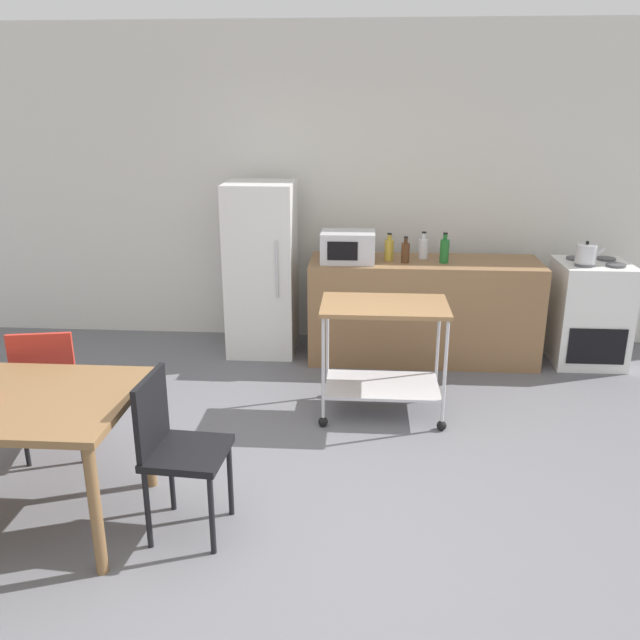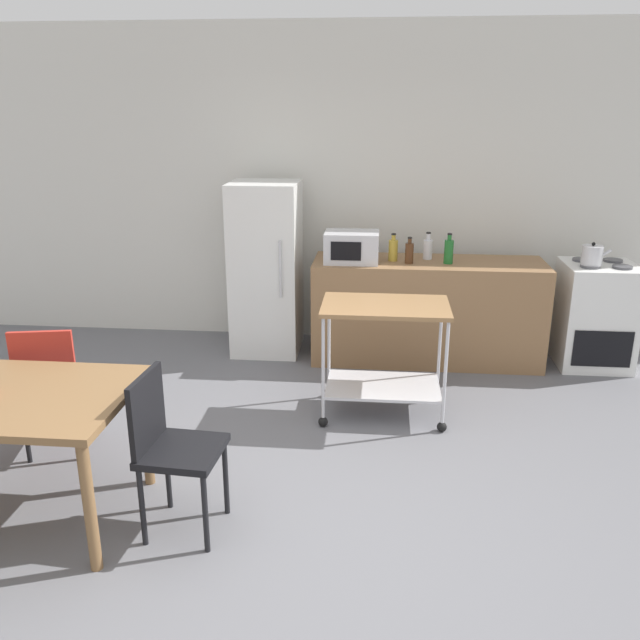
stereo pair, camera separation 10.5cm
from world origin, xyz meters
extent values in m
plane|color=slate|center=(0.00, 0.00, 0.00)|extent=(12.00, 12.00, 0.00)
cube|color=silver|center=(0.00, 3.20, 1.45)|extent=(8.40, 0.12, 2.90)
cube|color=olive|center=(0.90, 2.60, 0.45)|extent=(2.00, 0.64, 0.90)
cylinder|color=brown|center=(-0.88, -0.41, 0.35)|extent=(0.06, 0.06, 0.71)
cylinder|color=brown|center=(-0.88, 0.37, 0.35)|extent=(0.06, 0.06, 0.71)
cube|color=#B72D23|center=(-1.60, 0.73, 0.47)|extent=(0.47, 0.47, 0.04)
cube|color=#B72D23|center=(-1.57, 0.55, 0.69)|extent=(0.38, 0.10, 0.40)
cylinder|color=black|center=(-1.47, 0.93, 0.23)|extent=(0.03, 0.03, 0.45)
cylinder|color=black|center=(-1.80, 0.86, 0.23)|extent=(0.03, 0.03, 0.45)
cylinder|color=black|center=(-1.40, 0.59, 0.23)|extent=(0.03, 0.03, 0.45)
cylinder|color=black|center=(-1.73, 0.53, 0.23)|extent=(0.03, 0.03, 0.45)
cube|color=black|center=(-0.52, -0.05, 0.47)|extent=(0.43, 0.43, 0.04)
cube|color=black|center=(-0.70, -0.04, 0.69)|extent=(0.06, 0.38, 0.40)
cylinder|color=black|center=(-0.37, -0.23, 0.23)|extent=(0.03, 0.03, 0.45)
cylinder|color=black|center=(-0.34, 0.11, 0.23)|extent=(0.03, 0.03, 0.45)
cylinder|color=black|center=(-0.70, -0.21, 0.23)|extent=(0.03, 0.03, 0.45)
cylinder|color=black|center=(-0.68, 0.13, 0.23)|extent=(0.03, 0.03, 0.45)
cube|color=white|center=(2.35, 2.62, 0.45)|extent=(0.60, 0.60, 0.90)
cube|color=black|center=(2.35, 2.32, 0.25)|extent=(0.48, 0.01, 0.32)
cylinder|color=#47474C|center=(2.22, 2.50, 0.91)|extent=(0.16, 0.16, 0.02)
cylinder|color=#47474C|center=(2.48, 2.50, 0.91)|extent=(0.16, 0.16, 0.02)
cylinder|color=#47474C|center=(2.22, 2.74, 0.91)|extent=(0.16, 0.16, 0.02)
cylinder|color=#47474C|center=(2.48, 2.74, 0.91)|extent=(0.16, 0.16, 0.02)
cube|color=white|center=(-0.55, 2.70, 0.78)|extent=(0.60, 0.60, 1.55)
cylinder|color=silver|center=(-0.37, 2.39, 0.85)|extent=(0.02, 0.02, 0.50)
cube|color=olive|center=(0.52, 1.45, 0.83)|extent=(0.90, 0.56, 0.03)
cube|color=silver|center=(0.52, 1.45, 0.22)|extent=(0.83, 0.52, 0.02)
cylinder|color=silver|center=(0.10, 1.20, 0.45)|extent=(0.02, 0.02, 0.76)
sphere|color=black|center=(0.10, 1.20, 0.04)|extent=(0.07, 0.07, 0.07)
cylinder|color=silver|center=(0.94, 1.20, 0.45)|extent=(0.02, 0.02, 0.76)
sphere|color=black|center=(0.94, 1.20, 0.04)|extent=(0.07, 0.07, 0.07)
cylinder|color=silver|center=(0.10, 1.70, 0.45)|extent=(0.02, 0.02, 0.76)
sphere|color=black|center=(0.10, 1.70, 0.04)|extent=(0.07, 0.07, 0.07)
cylinder|color=silver|center=(0.94, 1.70, 0.45)|extent=(0.02, 0.02, 0.76)
sphere|color=black|center=(0.94, 1.70, 0.04)|extent=(0.07, 0.07, 0.07)
cube|color=silver|center=(0.23, 2.52, 1.03)|extent=(0.46, 0.34, 0.26)
cube|color=black|center=(0.19, 2.35, 1.03)|extent=(0.25, 0.01, 0.16)
cylinder|color=gold|center=(0.59, 2.60, 0.99)|extent=(0.08, 0.08, 0.18)
cylinder|color=gold|center=(0.59, 2.60, 1.10)|extent=(0.04, 0.04, 0.05)
cylinder|color=black|center=(0.59, 2.60, 1.13)|extent=(0.04, 0.04, 0.01)
cylinder|color=#4C2D19|center=(0.72, 2.51, 0.99)|extent=(0.07, 0.07, 0.17)
cylinder|color=#4C2D19|center=(0.72, 2.51, 1.09)|extent=(0.03, 0.03, 0.04)
cylinder|color=black|center=(0.72, 2.51, 1.12)|extent=(0.04, 0.04, 0.01)
cylinder|color=silver|center=(0.89, 2.69, 0.98)|extent=(0.08, 0.08, 0.17)
cylinder|color=silver|center=(0.89, 2.69, 1.10)|extent=(0.04, 0.04, 0.06)
cylinder|color=black|center=(0.89, 2.69, 1.13)|extent=(0.04, 0.04, 0.01)
cylinder|color=#1E6628|center=(1.05, 2.54, 1.00)|extent=(0.08, 0.08, 0.20)
cylinder|color=#1E6628|center=(1.05, 2.54, 1.12)|extent=(0.04, 0.04, 0.05)
cylinder|color=black|center=(1.05, 2.54, 1.15)|extent=(0.04, 0.04, 0.01)
cylinder|color=silver|center=(2.23, 2.52, 1.00)|extent=(0.17, 0.17, 0.16)
sphere|color=black|center=(2.23, 2.52, 1.09)|extent=(0.03, 0.03, 0.03)
cylinder|color=silver|center=(2.34, 2.52, 1.02)|extent=(0.08, 0.02, 0.07)
camera|label=1|loc=(0.38, -3.01, 2.20)|focal=36.78mm
camera|label=2|loc=(0.48, -3.00, 2.20)|focal=36.78mm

